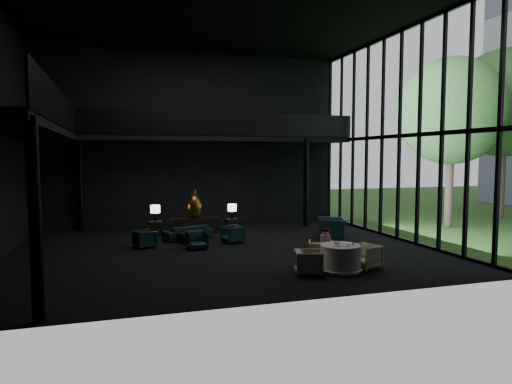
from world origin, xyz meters
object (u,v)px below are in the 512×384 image
object	(u,v)px
side_table_left	(156,228)
side_table_right	(232,225)
lounge_armchair_south	(197,240)
console	(195,226)
child	(325,239)
bronze_urn	(194,206)
table_lamp_right	(232,208)
dining_chair_north	(321,251)
sofa	(188,231)
coffee_table	(192,238)
lounge_armchair_west	(145,239)
dining_table	(340,260)
dining_chair_east	(365,256)
window_armchair	(332,223)
lounge_armchair_east	(232,234)
dining_chair_west	(309,262)

from	to	relation	value
side_table_left	side_table_right	xyz separation A→B (m)	(3.20, 0.04, -0.01)
side_table_right	lounge_armchair_south	size ratio (longest dim) A/B	0.90
console	child	distance (m)	7.10
bronze_urn	table_lamp_right	world-z (taller)	bronze_urn
side_table_left	dining_chair_north	size ratio (longest dim) A/B	0.82
console	side_table_left	xyz separation A→B (m)	(-1.60, -0.03, -0.03)
sofa	child	bearing A→B (deg)	103.87
coffee_table	child	size ratio (longest dim) A/B	1.30
lounge_armchair_west	dining_table	size ratio (longest dim) A/B	0.48
console	lounge_armchair_west	xyz separation A→B (m)	(-2.16, -2.44, -0.02)
side_table_right	dining_chair_north	world-z (taller)	dining_chair_north
bronze_urn	sofa	size ratio (longest dim) A/B	0.69
side_table_right	dining_chair_east	xyz separation A→B (m)	(2.11, -7.35, 0.10)
sofa	dining_table	xyz separation A→B (m)	(3.37, -6.17, -0.01)
console	dining_chair_east	distance (m)	8.22
coffee_table	dining_chair_east	bearing A→B (deg)	-51.75
side_table_right	window_armchair	xyz separation A→B (m)	(3.47, -2.55, 0.29)
console	bronze_urn	distance (m)	0.83
side_table_right	lounge_armchair_south	world-z (taller)	lounge_armchair_south
dining_chair_east	lounge_armchair_south	bearing A→B (deg)	-154.89
console	dining_chair_north	bearing A→B (deg)	-66.21
dining_chair_east	side_table_left	bearing A→B (deg)	-164.30
lounge_armchair_west	side_table_right	bearing A→B (deg)	-76.98
sofa	dining_table	bearing A→B (deg)	99.71
bronze_urn	coffee_table	distance (m)	2.40
lounge_armchair_east	table_lamp_right	bearing A→B (deg)	151.98
sofa	dining_chair_north	distance (m)	6.05
sofa	dining_chair_west	xyz separation A→B (m)	(2.39, -6.21, 0.01)
dining_chair_north	dining_table	bearing A→B (deg)	118.97
dining_chair_west	dining_chair_east	bearing A→B (deg)	-69.77
bronze_urn	sofa	world-z (taller)	bronze_urn
dining_table	dining_chair_west	distance (m)	0.98
bronze_urn	lounge_armchair_south	distance (m)	3.44
side_table_right	dining_chair_west	distance (m)	7.49
side_table_right	dining_table	world-z (taller)	dining_table
table_lamp_right	lounge_armchair_west	world-z (taller)	table_lamp_right
sofa	lounge_armchair_west	distance (m)	2.06
table_lamp_right	coffee_table	bearing A→B (deg)	-135.30
sofa	lounge_armchair_east	world-z (taller)	sofa
dining_table	dining_chair_north	distance (m)	1.09
lounge_armchair_west	window_armchair	distance (m)	7.24
window_armchair	child	bearing A→B (deg)	-9.80
sofa	dining_table	world-z (taller)	dining_table
dining_table	child	distance (m)	1.05
bronze_urn	side_table_right	bearing A→B (deg)	-1.80
side_table_right	dining_table	xyz separation A→B (m)	(1.29, -7.44, 0.05)
console	sofa	world-z (taller)	sofa
side_table_right	lounge_armchair_east	size ratio (longest dim) A/B	0.88
bronze_urn	lounge_armchair_west	size ratio (longest dim) A/B	1.92
dining_table	dining_chair_north	size ratio (longest dim) A/B	1.79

